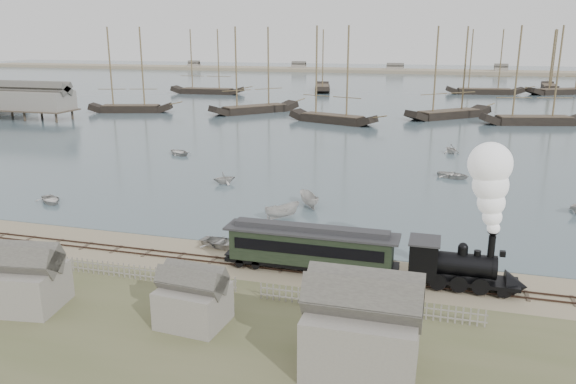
# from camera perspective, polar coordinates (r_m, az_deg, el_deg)

# --- Properties ---
(ground) EXTENTS (600.00, 600.00, 0.00)m
(ground) POSITION_cam_1_polar(r_m,az_deg,el_deg) (48.02, -5.60, -6.18)
(ground) COLOR tan
(ground) RESTS_ON ground
(harbor_water) EXTENTS (600.00, 336.00, 0.06)m
(harbor_water) POSITION_cam_1_polar(r_m,az_deg,el_deg) (212.82, 11.48, 10.47)
(harbor_water) COLOR #42555E
(harbor_water) RESTS_ON ground
(rail_track) EXTENTS (120.00, 1.80, 0.16)m
(rail_track) POSITION_cam_1_polar(r_m,az_deg,el_deg) (46.29, -6.50, -7.01)
(rail_track) COLOR #38271E
(rail_track) RESTS_ON ground
(picket_fence_west) EXTENTS (19.00, 0.10, 1.20)m
(picket_fence_west) POSITION_cam_1_polar(r_m,az_deg,el_deg) (45.08, -16.70, -8.29)
(picket_fence_west) COLOR gray
(picket_fence_west) RESTS_ON ground
(picket_fence_east) EXTENTS (15.00, 0.10, 1.20)m
(picket_fence_east) POSITION_cam_1_polar(r_m,az_deg,el_deg) (38.50, 8.13, -12.02)
(picket_fence_east) COLOR gray
(picket_fence_east) RESTS_ON ground
(shed_left) EXTENTS (5.00, 4.00, 4.10)m
(shed_left) POSITION_cam_1_polar(r_m,az_deg,el_deg) (42.76, -25.08, -10.50)
(shed_left) COLOR gray
(shed_left) RESTS_ON ground
(shed_mid) EXTENTS (4.00, 3.50, 3.60)m
(shed_mid) POSITION_cam_1_polar(r_m,az_deg,el_deg) (37.32, -9.50, -13.03)
(shed_mid) COLOR gray
(shed_mid) RESTS_ON ground
(shed_right) EXTENTS (6.00, 5.00, 5.10)m
(shed_right) POSITION_cam_1_polar(r_m,az_deg,el_deg) (32.86, 7.39, -17.23)
(shed_right) COLOR gray
(shed_right) RESTS_ON ground
(far_spit) EXTENTS (500.00, 20.00, 1.80)m
(far_spit) POSITION_cam_1_polar(r_m,az_deg,el_deg) (292.45, 12.79, 11.70)
(far_spit) COLOR tan
(far_spit) RESTS_ON ground
(locomotive) EXTENTS (8.35, 3.12, 10.41)m
(locomotive) POSITION_cam_1_polar(r_m,az_deg,el_deg) (41.61, 19.01, -3.44)
(locomotive) COLOR black
(locomotive) RESTS_ON ground
(passenger_coach) EXTENTS (13.47, 2.60, 3.27)m
(passenger_coach) POSITION_cam_1_polar(r_m,az_deg,el_deg) (43.45, 2.31, -5.57)
(passenger_coach) COLOR black
(passenger_coach) RESTS_ON ground
(beached_dinghy) EXTENTS (3.55, 4.45, 0.82)m
(beached_dinghy) POSITION_cam_1_polar(r_m,az_deg,el_deg) (49.32, -6.74, -5.11)
(beached_dinghy) COLOR beige
(beached_dinghy) RESTS_ON ground
(rowboat_0) EXTENTS (4.26, 4.47, 0.75)m
(rowboat_0) POSITION_cam_1_polar(r_m,az_deg,el_deg) (66.79, -22.98, -0.71)
(rowboat_0) COLOR beige
(rowboat_0) RESTS_ON harbor_water
(rowboat_1) EXTENTS (3.68, 3.74, 1.49)m
(rowboat_1) POSITION_cam_1_polar(r_m,az_deg,el_deg) (69.85, -6.49, 1.43)
(rowboat_1) COLOR beige
(rowboat_1) RESTS_ON harbor_water
(rowboat_2) EXTENTS (4.02, 3.36, 1.49)m
(rowboat_2) POSITION_cam_1_polar(r_m,az_deg,el_deg) (60.16, 2.11, -0.79)
(rowboat_2) COLOR beige
(rowboat_2) RESTS_ON harbor_water
(rowboat_3) EXTENTS (4.08, 4.79, 0.84)m
(rowboat_3) POSITION_cam_1_polar(r_m,az_deg,el_deg) (75.41, 16.44, 1.69)
(rowboat_3) COLOR beige
(rowboat_3) RESTS_ON harbor_water
(rowboat_6) EXTENTS (4.68, 5.01, 0.85)m
(rowboat_6) POSITION_cam_1_polar(r_m,az_deg,el_deg) (88.50, -11.09, 4.02)
(rowboat_6) COLOR beige
(rowboat_6) RESTS_ON harbor_water
(rowboat_7) EXTENTS (3.74, 3.60, 1.51)m
(rowboat_7) POSITION_cam_1_polar(r_m,az_deg,el_deg) (91.20, 16.26, 4.24)
(rowboat_7) COLOR beige
(rowboat_7) RESTS_ON harbor_water
(rowboat_8) EXTENTS (3.68, 3.81, 1.49)m
(rowboat_8) POSITION_cam_1_polar(r_m,az_deg,el_deg) (56.33, -0.60, -1.93)
(rowboat_8) COLOR beige
(rowboat_8) RESTS_ON harbor_water
(schooner_0) EXTENTS (19.93, 9.90, 20.00)m
(schooner_0) POSITION_cam_1_polar(r_m,az_deg,el_deg) (140.79, -15.95, 11.85)
(schooner_0) COLOR black
(schooner_0) RESTS_ON harbor_water
(schooner_1) EXTENTS (18.80, 20.08, 20.00)m
(schooner_1) POSITION_cam_1_polar(r_m,az_deg,el_deg) (134.84, -3.46, 12.26)
(schooner_1) COLOR black
(schooner_1) RESTS_ON harbor_water
(schooner_2) EXTENTS (20.02, 11.05, 20.00)m
(schooner_2) POSITION_cam_1_polar(r_m,az_deg,el_deg) (118.79, 4.62, 11.80)
(schooner_2) COLOR black
(schooner_2) RESTS_ON harbor_water
(schooner_3) EXTENTS (19.37, 18.56, 20.00)m
(schooner_3) POSITION_cam_1_polar(r_m,az_deg,el_deg) (130.66, 16.30, 11.58)
(schooner_3) COLOR black
(schooner_3) RESTS_ON harbor_water
(schooner_4) EXTENTS (21.92, 10.04, 20.00)m
(schooner_4) POSITION_cam_1_polar(r_m,az_deg,el_deg) (126.82, 24.16, 10.76)
(schooner_4) COLOR black
(schooner_4) RESTS_ON harbor_water
(schooner_6) EXTENTS (23.61, 6.45, 20.00)m
(schooner_6) POSITION_cam_1_polar(r_m,az_deg,el_deg) (182.30, -8.31, 12.98)
(schooner_6) COLOR black
(schooner_6) RESTS_ON harbor_water
(schooner_7) EXTENTS (9.94, 23.26, 20.00)m
(schooner_7) POSITION_cam_1_polar(r_m,az_deg,el_deg) (190.92, 3.56, 13.22)
(schooner_7) COLOR black
(schooner_7) RESTS_ON harbor_water
(schooner_8) EXTENTS (23.91, 8.28, 20.00)m
(schooner_8) POSITION_cam_1_polar(r_m,az_deg,el_deg) (189.96, 19.57, 12.37)
(schooner_8) COLOR black
(schooner_8) RESTS_ON harbor_water
(schooner_9) EXTENTS (24.65, 17.55, 20.00)m
(schooner_9) POSITION_cam_1_polar(r_m,az_deg,el_deg) (199.33, 26.49, 11.76)
(schooner_9) COLOR black
(schooner_9) RESTS_ON harbor_water
(schooner_10) EXTENTS (6.52, 21.78, 20.00)m
(schooner_10) POSITION_cam_1_polar(r_m,az_deg,el_deg) (212.16, 25.31, 12.03)
(schooner_10) COLOR black
(schooner_10) RESTS_ON harbor_water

